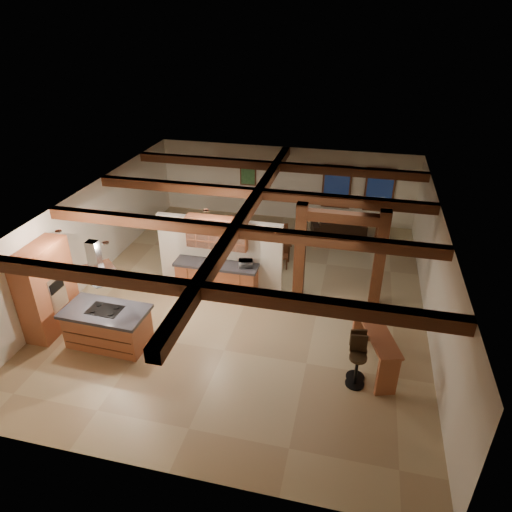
{
  "coord_description": "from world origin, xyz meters",
  "views": [
    {
      "loc": [
        2.82,
        -10.93,
        7.52
      ],
      "look_at": [
        0.11,
        0.5,
        1.12
      ],
      "focal_mm": 32.0,
      "sensor_mm": 36.0,
      "label": 1
    }
  ],
  "objects_px": {
    "kitchen_island": "(108,326)",
    "dining_table": "(263,249)",
    "sofa": "(339,226)",
    "bar_counter": "(375,341)"
  },
  "relations": [
    {
      "from": "kitchen_island",
      "to": "sofa",
      "type": "bearing_deg",
      "value": 56.73
    },
    {
      "from": "kitchen_island",
      "to": "sofa",
      "type": "distance_m",
      "value": 9.41
    },
    {
      "from": "dining_table",
      "to": "sofa",
      "type": "relative_size",
      "value": 0.9
    },
    {
      "from": "kitchen_island",
      "to": "dining_table",
      "type": "distance_m",
      "value": 6.02
    },
    {
      "from": "kitchen_island",
      "to": "bar_counter",
      "type": "bearing_deg",
      "value": 6.04
    },
    {
      "from": "sofa",
      "to": "bar_counter",
      "type": "distance_m",
      "value": 7.31
    },
    {
      "from": "sofa",
      "to": "bar_counter",
      "type": "height_order",
      "value": "bar_counter"
    },
    {
      "from": "dining_table",
      "to": "sofa",
      "type": "bearing_deg",
      "value": 29.34
    },
    {
      "from": "sofa",
      "to": "bar_counter",
      "type": "xyz_separation_m",
      "value": [
        1.33,
        -7.18,
        0.43
      ]
    },
    {
      "from": "kitchen_island",
      "to": "bar_counter",
      "type": "relative_size",
      "value": 1.0
    }
  ]
}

